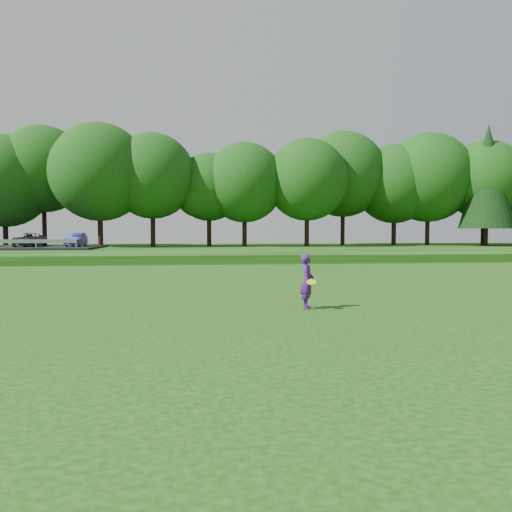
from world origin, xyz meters
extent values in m
plane|color=#123D0B|center=(0.00, 0.00, 0.00)|extent=(140.00, 140.00, 0.00)
cube|color=#123D0B|center=(0.00, 34.00, 0.30)|extent=(130.00, 30.00, 0.60)
cube|color=gray|center=(0.00, 20.00, 0.02)|extent=(130.00, 1.60, 0.04)
imported|color=#343438|center=(-18.00, 33.00, 1.38)|extent=(1.99, 4.32, 1.20)
imported|color=navy|center=(-14.00, 33.00, 1.38)|extent=(1.27, 3.64, 1.20)
imported|color=#49186F|center=(-0.08, 0.78, 0.78)|extent=(0.54, 0.66, 1.57)
cylinder|color=#EAFC27|center=(-0.03, 0.45, 0.79)|extent=(0.27, 0.26, 0.14)
camera|label=1|loc=(-3.13, -13.05, 2.24)|focal=35.00mm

